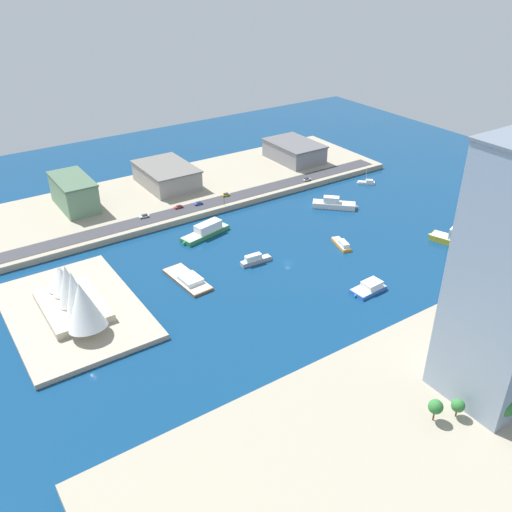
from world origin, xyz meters
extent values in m
plane|color=navy|center=(0.00, 0.00, 0.00)|extent=(440.00, 440.00, 0.00)
cube|color=#9E937F|center=(-96.03, 0.00, 1.47)|extent=(70.00, 240.00, 2.94)
cube|color=#9E937F|center=(96.03, 0.00, 1.47)|extent=(70.00, 240.00, 2.94)
cube|color=#A89E89|center=(14.90, 91.15, 1.00)|extent=(69.15, 46.99, 2.00)
cube|color=#38383D|center=(69.58, 0.00, 3.01)|extent=(10.58, 228.00, 0.15)
cube|color=#2D8C4C|center=(43.46, 17.60, 1.08)|extent=(12.77, 26.95, 2.17)
cone|color=#2D8C4C|center=(40.47, 30.85, 1.08)|extent=(2.33, 2.33, 1.95)
cube|color=white|center=(43.93, 15.54, 4.14)|extent=(8.38, 14.75, 3.95)
cube|color=beige|center=(43.46, 17.60, 2.22)|extent=(12.26, 25.88, 0.10)
cube|color=silver|center=(33.36, -55.65, 1.47)|extent=(20.31, 20.74, 2.94)
cone|color=silver|center=(24.99, -64.35, 1.47)|extent=(3.74, 3.74, 2.64)
cube|color=white|center=(34.44, -54.53, 4.54)|extent=(8.58, 8.69, 3.20)
cube|color=beige|center=(33.36, -55.65, 2.99)|extent=(19.50, 19.91, 0.10)
cube|color=brown|center=(11.73, 44.02, 0.55)|extent=(26.64, 11.34, 1.11)
cone|color=brown|center=(24.99, 44.99, 0.55)|extent=(1.07, 1.07, 1.00)
cube|color=white|center=(8.93, 43.81, 2.09)|extent=(9.69, 8.31, 1.95)
cube|color=beige|center=(11.73, 44.02, 1.16)|extent=(25.57, 10.88, 0.10)
cube|color=blue|center=(-36.53, -13.69, 0.77)|extent=(8.39, 14.78, 1.54)
cone|color=blue|center=(-36.95, -6.09, 0.77)|extent=(1.46, 1.46, 1.38)
cube|color=white|center=(-36.43, -15.59, 2.70)|extent=(6.21, 7.91, 2.34)
cube|color=beige|center=(-36.53, -13.69, 1.59)|extent=(8.06, 14.19, 0.10)
cube|color=#999EA3|center=(8.02, 11.72, 0.92)|extent=(4.17, 14.58, 1.83)
cone|color=#999EA3|center=(7.53, 4.04, 0.92)|extent=(1.75, 1.75, 1.65)
cube|color=white|center=(8.10, 13.11, 3.12)|extent=(3.14, 7.75, 2.57)
cube|color=beige|center=(8.02, 11.72, 1.88)|extent=(4.01, 14.00, 0.10)
cube|color=white|center=(48.09, -93.52, 0.69)|extent=(8.50, 9.46, 1.38)
cone|color=white|center=(51.42, -89.45, 0.69)|extent=(1.75, 1.75, 1.24)
cube|color=white|center=(47.00, -94.86, 2.04)|extent=(4.18, 4.42, 1.32)
cube|color=beige|center=(48.09, -93.52, 1.43)|extent=(8.16, 9.08, 0.10)
cylinder|color=silver|center=(48.40, -93.14, 5.69)|extent=(0.24, 0.24, 8.62)
cube|color=yellow|center=(-28.99, -75.60, 1.42)|extent=(21.73, 13.48, 2.84)
cone|color=yellow|center=(-18.58, -71.85, 1.42)|extent=(3.27, 3.27, 2.55)
cube|color=white|center=(-31.93, -76.65, 5.45)|extent=(11.38, 8.69, 5.22)
cube|color=beige|center=(-28.99, -75.60, 2.89)|extent=(20.86, 12.94, 0.10)
cube|color=orange|center=(-1.06, -30.43, 0.67)|extent=(14.44, 7.85, 1.34)
cone|color=orange|center=(5.92, -32.51, 0.67)|extent=(1.50, 1.50, 1.20)
cube|color=white|center=(-3.45, -29.73, 2.33)|extent=(7.06, 4.73, 1.97)
cube|color=beige|center=(-1.06, -30.43, 1.39)|extent=(13.86, 7.54, 0.10)
cube|color=gray|center=(98.60, -78.29, 8.24)|extent=(35.97, 24.50, 10.60)
cube|color=#59595C|center=(98.60, -78.29, 13.94)|extent=(37.41, 25.48, 0.80)
cube|color=gray|center=(105.66, 7.56, 8.29)|extent=(37.37, 25.99, 10.70)
cube|color=slate|center=(105.66, 7.56, 14.04)|extent=(38.87, 27.03, 0.80)
cube|color=slate|center=(105.04, 60.58, 10.52)|extent=(32.36, 16.32, 15.16)
cube|color=#47624A|center=(105.04, 60.58, 18.50)|extent=(33.66, 16.97, 0.80)
cube|color=#8C9EB2|center=(-100.08, 2.17, 42.23)|extent=(26.24, 19.03, 78.58)
cylinder|color=black|center=(71.85, 38.22, 3.41)|extent=(0.27, 0.65, 0.64)
cylinder|color=black|center=(73.46, 38.16, 3.41)|extent=(0.27, 0.65, 0.64)
cylinder|color=black|center=(71.72, 34.64, 3.41)|extent=(0.27, 0.65, 0.64)
cylinder|color=black|center=(73.34, 34.59, 3.41)|extent=(0.27, 0.65, 0.64)
cube|color=white|center=(72.59, 36.40, 3.67)|extent=(2.00, 5.17, 0.73)
cube|color=#262D38|center=(72.58, 36.15, 4.35)|extent=(1.70, 2.92, 0.62)
cylinder|color=black|center=(72.06, -10.36, 3.41)|extent=(0.27, 0.65, 0.64)
cylinder|color=black|center=(73.76, -10.42, 3.41)|extent=(0.27, 0.65, 0.64)
cylinder|color=black|center=(71.95, -13.35, 3.41)|extent=(0.27, 0.65, 0.64)
cylinder|color=black|center=(73.66, -13.41, 3.41)|extent=(0.27, 0.65, 0.64)
cube|color=yellow|center=(72.86, -11.89, 3.69)|extent=(2.06, 4.33, 0.77)
cube|color=#262D38|center=(72.85, -12.10, 4.36)|extent=(1.76, 2.45, 0.56)
cylinder|color=black|center=(70.40, 7.68, 3.41)|extent=(0.28, 0.65, 0.64)
cylinder|color=black|center=(72.13, 7.59, 3.41)|extent=(0.28, 0.65, 0.64)
cylinder|color=black|center=(70.24, 4.47, 3.41)|extent=(0.28, 0.65, 0.64)
cylinder|color=black|center=(71.97, 4.38, 3.41)|extent=(0.28, 0.65, 0.64)
cube|color=blue|center=(71.18, 6.03, 3.67)|extent=(2.16, 4.68, 0.72)
cube|color=#262D38|center=(71.17, 5.80, 4.30)|extent=(1.83, 2.65, 0.54)
cylinder|color=black|center=(66.50, -64.54, 3.41)|extent=(0.25, 0.64, 0.64)
cylinder|color=black|center=(64.92, -64.55, 3.41)|extent=(0.25, 0.64, 0.64)
cylinder|color=black|center=(66.49, -61.16, 3.41)|extent=(0.25, 0.64, 0.64)
cylinder|color=black|center=(64.91, -61.17, 3.41)|extent=(0.25, 0.64, 0.64)
cube|color=#B7B7BC|center=(65.70, -62.86, 3.70)|extent=(1.80, 4.83, 0.78)
cube|color=#262D38|center=(65.70, -62.61, 4.41)|extent=(1.58, 2.71, 0.65)
cylinder|color=black|center=(72.23, 18.44, 3.41)|extent=(0.26, 0.64, 0.64)
cylinder|color=black|center=(73.94, 18.46, 3.41)|extent=(0.26, 0.64, 0.64)
cylinder|color=black|center=(72.28, 15.13, 3.41)|extent=(0.26, 0.64, 0.64)
cylinder|color=black|center=(73.99, 15.15, 3.41)|extent=(0.26, 0.64, 0.64)
cube|color=red|center=(73.11, 16.79, 3.66)|extent=(1.97, 4.75, 0.71)
cube|color=#262D38|center=(73.11, 16.56, 4.25)|extent=(1.71, 2.67, 0.46)
cylinder|color=black|center=(63.13, -5.05, 5.69)|extent=(0.18, 0.18, 5.50)
cube|color=black|center=(63.13, -5.05, 8.94)|extent=(0.36, 0.36, 1.00)
sphere|color=red|center=(63.13, -5.05, 9.29)|extent=(0.24, 0.24, 0.24)
sphere|color=yellow|center=(63.13, -5.05, 8.94)|extent=(0.24, 0.24, 0.24)
sphere|color=green|center=(63.13, -5.05, 8.59)|extent=(0.24, 0.24, 0.24)
cube|color=#BCAD93|center=(14.90, 91.15, 3.50)|extent=(32.71, 21.63, 3.00)
cone|color=white|center=(-2.25, 91.15, 13.61)|extent=(16.99, 13.96, 19.57)
cone|color=white|center=(6.57, 91.15, 13.75)|extent=(11.79, 9.64, 18.58)
cone|color=white|center=(14.90, 91.15, 13.01)|extent=(11.92, 10.15, 17.07)
cone|color=white|center=(23.54, 91.15, 10.56)|extent=(11.13, 9.68, 12.36)
cone|color=white|center=(28.28, 91.15, 9.47)|extent=(12.52, 11.38, 10.45)
cylinder|color=brown|center=(-111.67, 6.85, 5.11)|extent=(0.50, 0.50, 4.35)
sphere|color=#2D7233|center=(-111.67, 6.85, 9.67)|extent=(5.96, 5.96, 5.96)
cylinder|color=brown|center=(-102.72, 15.26, 4.25)|extent=(0.50, 0.50, 2.61)
sphere|color=#2D7233|center=(-102.72, 15.26, 7.16)|extent=(4.02, 4.02, 4.02)
cylinder|color=brown|center=(-100.01, 21.98, 4.68)|extent=(0.50, 0.50, 3.49)
sphere|color=#2D7233|center=(-100.01, 21.98, 8.17)|extent=(4.35, 4.35, 4.35)
camera|label=1|loc=(-167.06, 129.01, 123.89)|focal=38.58mm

